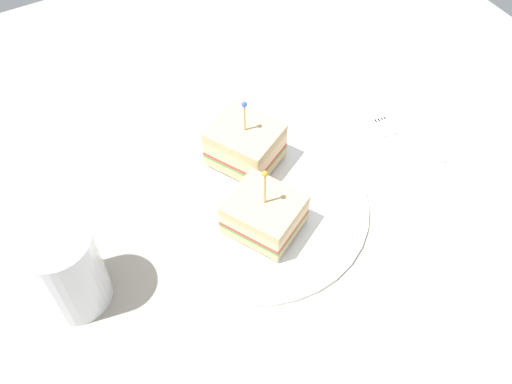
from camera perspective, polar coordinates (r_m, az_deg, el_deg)
The scene contains 7 objects.
ground_plane at distance 76.50cm, azimuth 0.00°, elevation -1.85°, with size 118.82×118.82×2.00cm, color #9E9384.
plate at distance 75.31cm, azimuth 0.00°, elevation -1.18°, with size 29.28×29.28×0.97cm, color white.
sandwich_half_front at distance 77.55cm, azimuth -1.08°, elevation 4.66°, with size 10.66×11.14×10.45cm.
sandwich_half_back at distance 70.78cm, azimuth 0.82°, elevation -2.16°, with size 10.60×10.95×10.30cm.
drink_glass at distance 67.51cm, azimuth -17.94°, elevation -7.59°, with size 7.91×7.91×11.54cm.
fork at distance 86.22cm, azimuth 13.19°, elevation 5.55°, with size 2.76×13.16×0.35cm.
knife at distance 88.10cm, azimuth 16.01°, elevation 5.98°, with size 3.69×12.01×0.35cm.
Camera 1 is at (22.57, 39.69, 60.38)cm, focal length 40.78 mm.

